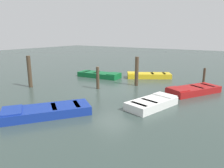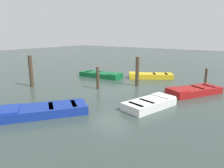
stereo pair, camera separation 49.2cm
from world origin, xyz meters
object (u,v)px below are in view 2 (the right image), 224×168
(rowboat_green, at_px, (101,75))
(rowboat_white, at_px, (150,103))
(mooring_piling_mid_right, at_px, (98,78))
(mooring_piling_mid_left, at_px, (31,71))
(rowboat_yellow, at_px, (150,76))
(mooring_piling_near_right, at_px, (137,71))
(rowboat_blue, at_px, (44,110))
(mooring_piling_center, at_px, (206,78))
(rowboat_red, at_px, (194,91))

(rowboat_green, height_order, rowboat_white, same)
(mooring_piling_mid_right, relative_size, mooring_piling_mid_left, 0.69)
(rowboat_yellow, distance_m, mooring_piling_near_right, 3.13)
(rowboat_blue, relative_size, mooring_piling_mid_left, 1.78)
(rowboat_yellow, height_order, mooring_piling_mid_left, mooring_piling_mid_left)
(mooring_piling_mid_right, distance_m, mooring_piling_mid_left, 4.80)
(rowboat_white, xyz_separation_m, mooring_piling_mid_right, (1.44, 4.56, 0.54))
(mooring_piling_center, xyz_separation_m, mooring_piling_mid_right, (-4.96, 5.81, 0.12))
(mooring_piling_mid_left, bearing_deg, rowboat_green, -19.78)
(rowboat_green, distance_m, rowboat_red, 8.02)
(rowboat_yellow, bearing_deg, mooring_piling_mid_right, 43.15)
(rowboat_yellow, height_order, mooring_piling_near_right, mooring_piling_near_right)
(rowboat_blue, bearing_deg, rowboat_red, -175.77)
(rowboat_green, height_order, mooring_piling_center, mooring_piling_center)
(rowboat_green, height_order, mooring_piling_mid_left, mooring_piling_mid_left)
(rowboat_yellow, height_order, mooring_piling_center, mooring_piling_center)
(rowboat_green, distance_m, mooring_piling_near_right, 4.22)
(mooring_piling_mid_left, bearing_deg, mooring_piling_center, -54.44)
(rowboat_red, relative_size, mooring_piling_mid_left, 1.68)
(rowboat_red, bearing_deg, rowboat_blue, -2.07)
(mooring_piling_near_right, xyz_separation_m, mooring_piling_mid_left, (-4.51, 6.00, 0.06))
(rowboat_white, distance_m, rowboat_red, 4.01)
(rowboat_red, bearing_deg, rowboat_white, 13.39)
(rowboat_yellow, distance_m, rowboat_green, 4.20)
(rowboat_yellow, distance_m, rowboat_red, 5.18)
(rowboat_green, relative_size, mooring_piling_mid_right, 2.52)
(rowboat_blue, xyz_separation_m, rowboat_white, (3.72, -3.58, 0.00))
(rowboat_red, distance_m, mooring_piling_center, 2.59)
(rowboat_white, distance_m, mooring_piling_mid_left, 8.88)
(rowboat_blue, relative_size, rowboat_red, 1.06)
(rowboat_blue, relative_size, rowboat_white, 1.27)
(rowboat_blue, xyz_separation_m, mooring_piling_near_right, (7.45, -0.77, 0.82))
(mooring_piling_near_right, height_order, mooring_piling_mid_right, mooring_piling_near_right)
(rowboat_blue, distance_m, rowboat_green, 9.00)
(rowboat_blue, relative_size, rowboat_yellow, 1.06)
(mooring_piling_near_right, xyz_separation_m, mooring_piling_center, (2.67, -4.05, -0.40))
(mooring_piling_near_right, bearing_deg, mooring_piling_center, -56.61)
(rowboat_red, xyz_separation_m, mooring_piling_center, (2.55, -0.11, 0.42))
(rowboat_yellow, xyz_separation_m, mooring_piling_near_right, (-3.00, -0.37, 0.82))
(rowboat_blue, height_order, mooring_piling_near_right, mooring_piling_near_right)
(rowboat_red, relative_size, mooring_piling_near_right, 1.78)
(mooring_piling_near_right, bearing_deg, mooring_piling_mid_left, 126.96)
(rowboat_yellow, xyz_separation_m, mooring_piling_center, (-0.33, -4.43, 0.42))
(rowboat_yellow, relative_size, rowboat_white, 1.20)
(rowboat_green, xyz_separation_m, mooring_piling_mid_left, (-5.45, 1.96, 0.88))
(rowboat_red, height_order, mooring_piling_center, mooring_piling_center)
(rowboat_white, bearing_deg, rowboat_yellow, 40.42)
(mooring_piling_mid_left, bearing_deg, mooring_piling_mid_right, -62.28)
(rowboat_green, height_order, mooring_piling_mid_right, mooring_piling_mid_right)
(mooring_piling_center, bearing_deg, rowboat_white, 168.94)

